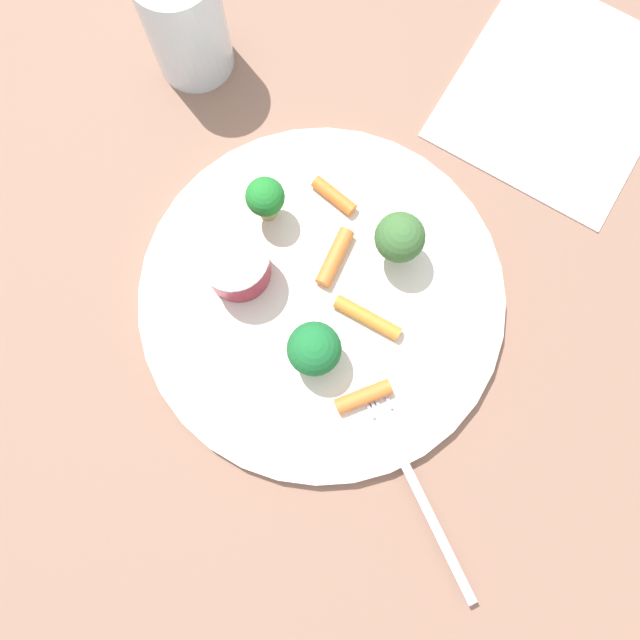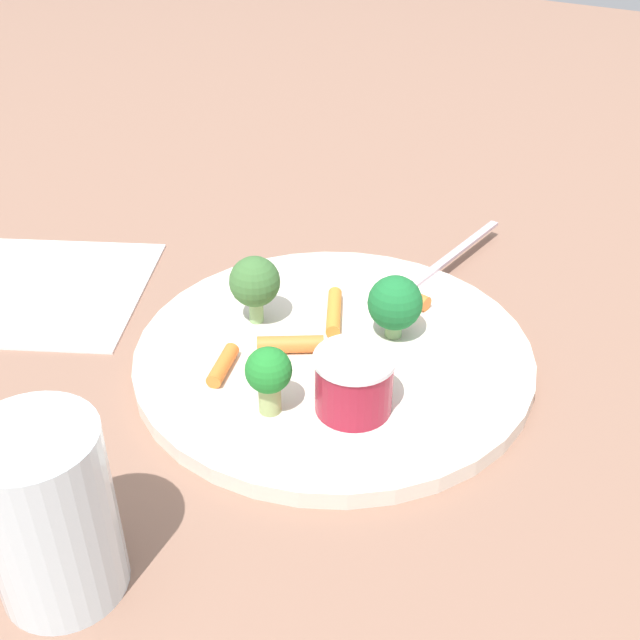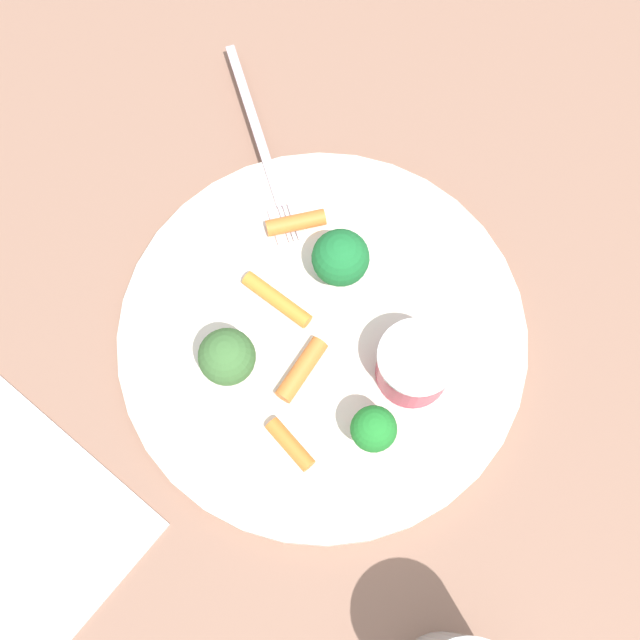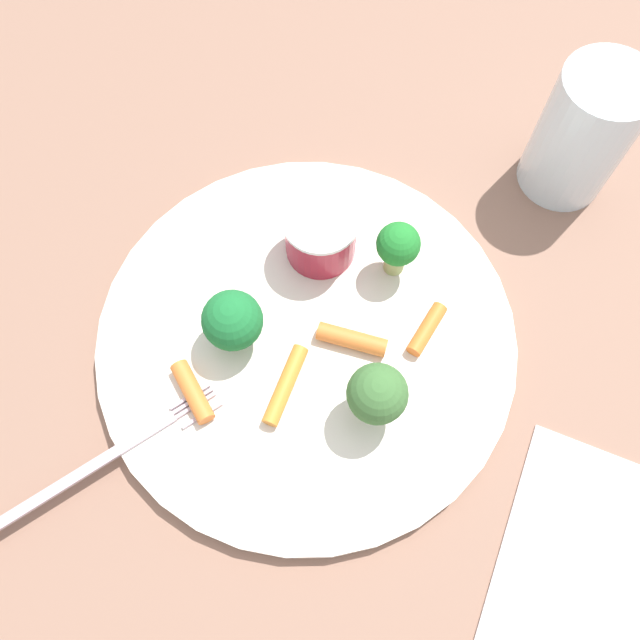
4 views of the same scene
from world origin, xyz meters
TOP-DOWN VIEW (x-y plane):
  - ground_plane at (0.00, 0.00)m, footprint 2.40×2.40m
  - plate at (0.00, 0.00)m, footprint 0.27×0.27m
  - sauce_cup at (0.04, -0.05)m, footprint 0.05×0.05m
  - broccoli_floret_0 at (-0.06, 0.00)m, footprint 0.04×0.04m
  - broccoli_floret_1 at (-0.00, -0.08)m, footprint 0.03×0.03m
  - broccoli_floret_2 at (0.03, 0.03)m, footprint 0.04×0.04m
  - carrot_stick_0 at (-0.02, -0.02)m, footprint 0.04×0.03m
  - carrot_stick_1 at (-0.05, -0.06)m, footprint 0.02×0.04m
  - carrot_stick_2 at (0.01, 0.08)m, footprint 0.04×0.02m
  - carrot_stick_3 at (-0.02, 0.03)m, footprint 0.03×0.05m
  - fork at (0.02, 0.15)m, footprint 0.03×0.17m
  - drinking_glass at (-0.02, -0.23)m, footprint 0.06×0.06m
  - napkin at (-0.26, -0.05)m, footprint 0.24×0.23m

SIDE VIEW (x-z plane):
  - ground_plane at x=0.00m, z-range 0.00..0.00m
  - napkin at x=-0.26m, z-range 0.00..0.00m
  - plate at x=0.00m, z-range 0.00..0.01m
  - fork at x=0.02m, z-range 0.01..0.01m
  - carrot_stick_1 at x=-0.05m, z-range 0.01..0.02m
  - carrot_stick_3 at x=-0.02m, z-range 0.01..0.02m
  - carrot_stick_2 at x=0.01m, z-range 0.01..0.02m
  - carrot_stick_0 at x=-0.02m, z-range 0.01..0.02m
  - sauce_cup at x=0.04m, z-range 0.01..0.05m
  - broccoli_floret_2 at x=0.03m, z-range 0.02..0.06m
  - broccoli_floret_1 at x=0.00m, z-range 0.02..0.06m
  - broccoli_floret_0 at x=-0.06m, z-range 0.02..0.07m
  - drinking_glass at x=-0.02m, z-range 0.00..0.10m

